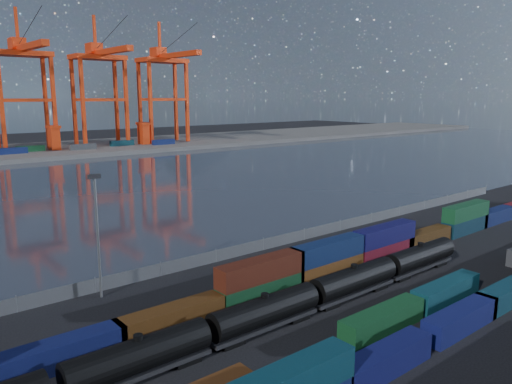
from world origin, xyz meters
TOP-DOWN VIEW (x-y plane):
  - ground at (0.00, 0.00)m, footprint 700.00×700.00m
  - harbor_water at (0.00, 105.00)m, footprint 700.00×700.00m
  - far_quay at (0.00, 210.00)m, footprint 700.00×70.00m
  - container_row_south at (0.78, -9.40)m, footprint 127.87×2.54m
  - container_row_mid at (6.54, -3.90)m, footprint 129.53×2.55m
  - container_row_north at (10.64, 11.56)m, footprint 141.73×2.68m
  - tanker_string at (-27.32, 4.66)m, footprint 92.34×3.19m
  - waterfront_fence at (-0.00, 28.00)m, footprint 160.12×0.12m
  - yard_light_mast at (-30.00, 26.00)m, footprint 1.60×0.40m
  - straddle_carriers at (-2.50, 200.00)m, footprint 140.00×7.00m

SIDE VIEW (x-z plane):
  - ground at x=0.00m, z-range 0.00..0.00m
  - harbor_water at x=0.00m, z-range 0.01..0.01m
  - far_quay at x=0.00m, z-range 0.00..2.00m
  - waterfront_fence at x=0.00m, z-range -0.10..2.10m
  - container_row_mid at x=6.54m, z-range -1.06..4.38m
  - container_row_south at x=0.78m, z-range -0.58..4.84m
  - tanker_string at x=-27.32m, z-range 0.01..4.57m
  - container_row_north at x=10.64m, z-range -0.42..5.29m
  - straddle_carriers at x=-2.50m, z-range 2.27..13.37m
  - yard_light_mast at x=-30.00m, z-range 1.00..17.60m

